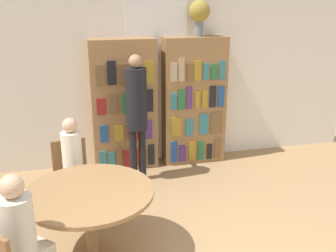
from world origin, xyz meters
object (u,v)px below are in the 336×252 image
object	(u,v)px
bookshelf_left	(124,106)
flower_vase	(199,13)
bookshelf_right	(194,101)
seated_reader_left	(74,166)
chair_left_side	(72,173)
seated_reader_right	(23,234)
librarian_standing	(137,106)
reading_table	(90,201)

from	to	relation	value
bookshelf_left	flower_vase	distance (m)	1.71
bookshelf_right	seated_reader_left	distance (m)	2.27
chair_left_side	seated_reader_right	xyz separation A→B (m)	(-0.37, -1.51, 0.22)
seated_reader_right	flower_vase	bearing A→B (deg)	93.21
bookshelf_right	bookshelf_left	bearing A→B (deg)	180.00
chair_left_side	librarian_standing	xyz separation A→B (m)	(0.89, 0.64, 0.59)
reading_table	librarian_standing	world-z (taller)	librarian_standing
seated_reader_right	reading_table	bearing A→B (deg)	90.00
seated_reader_right	chair_left_side	bearing A→B (deg)	119.98
flower_vase	seated_reader_right	bearing A→B (deg)	-130.46
reading_table	bookshelf_left	bearing A→B (deg)	73.64
seated_reader_right	bookshelf_right	bearing A→B (deg)	93.83
flower_vase	librarian_standing	bearing A→B (deg)	-153.41
reading_table	seated_reader_left	size ratio (longest dim) A/B	1.02
chair_left_side	flower_vase	bearing A→B (deg)	-159.19
bookshelf_left	seated_reader_right	size ratio (longest dim) A/B	1.55
bookshelf_left	seated_reader_right	world-z (taller)	bookshelf_left
bookshelf_left	reading_table	distance (m)	2.21
bookshelf_left	bookshelf_right	distance (m)	1.06
bookshelf_left	librarian_standing	size ratio (longest dim) A/B	1.08
chair_left_side	bookshelf_left	bearing A→B (deg)	-134.82
bookshelf_right	flower_vase	distance (m)	1.29
reading_table	seated_reader_right	world-z (taller)	seated_reader_right
flower_vase	librarian_standing	distance (m)	1.63
flower_vase	librarian_standing	xyz separation A→B (m)	(-1.01, -0.51, -1.17)
flower_vase	reading_table	distance (m)	3.17
bookshelf_left	seated_reader_left	size ratio (longest dim) A/B	1.58
seated_reader_left	librarian_standing	world-z (taller)	librarian_standing
seated_reader_left	librarian_standing	bearing A→B (deg)	-146.35
reading_table	bookshelf_right	bearing A→B (deg)	51.28
seated_reader_left	flower_vase	bearing A→B (deg)	-154.80
bookshelf_left	chair_left_side	distance (m)	1.47
reading_table	seated_reader_left	xyz separation A→B (m)	(-0.14, 0.76, 0.05)
bookshelf_right	flower_vase	world-z (taller)	flower_vase
flower_vase	reading_table	size ratio (longest dim) A/B	0.40
flower_vase	reading_table	bearing A→B (deg)	-129.53
bookshelf_right	seated_reader_right	world-z (taller)	bookshelf_right
chair_left_side	seated_reader_left	distance (m)	0.26
flower_vase	chair_left_side	distance (m)	2.84
bookshelf_right	chair_left_side	bearing A→B (deg)	-148.25
librarian_standing	reading_table	bearing A→B (deg)	-114.35
bookshelf_left	bookshelf_right	size ratio (longest dim) A/B	1.00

